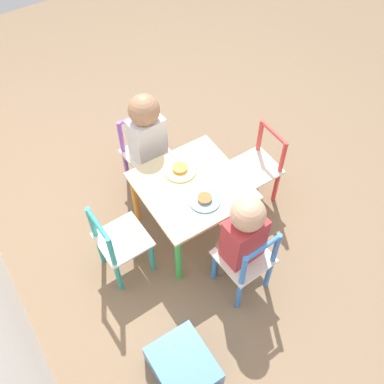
{
  "coord_description": "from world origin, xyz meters",
  "views": [
    {
      "loc": [
        -1.28,
        0.82,
        2.35
      ],
      "look_at": [
        0.0,
        0.0,
        0.36
      ],
      "focal_mm": 42.0,
      "sensor_mm": 36.0,
      "label": 1
    }
  ],
  "objects_px": {
    "chair_red": "(257,168)",
    "child_left": "(242,235)",
    "child_right": "(148,136)",
    "storage_bin": "(183,367)",
    "chair_blue": "(246,262)",
    "plate_left": "(205,199)",
    "chair_purple": "(145,154)",
    "kids_table": "(192,192)",
    "chair_teal": "(119,243)",
    "plate_right": "(180,169)"
  },
  "relations": [
    {
      "from": "chair_purple",
      "to": "chair_red",
      "type": "distance_m",
      "value": 0.7
    },
    {
      "from": "chair_blue",
      "to": "storage_bin",
      "type": "height_order",
      "value": "chair_blue"
    },
    {
      "from": "chair_purple",
      "to": "child_left",
      "type": "xyz_separation_m",
      "value": [
        -0.89,
        -0.07,
        0.19
      ]
    },
    {
      "from": "plate_right",
      "to": "chair_purple",
      "type": "bearing_deg",
      "value": 6.88
    },
    {
      "from": "chair_blue",
      "to": "chair_teal",
      "type": "height_order",
      "value": "same"
    },
    {
      "from": "child_right",
      "to": "child_left",
      "type": "relative_size",
      "value": 1.02
    },
    {
      "from": "plate_right",
      "to": "storage_bin",
      "type": "bearing_deg",
      "value": 148.82
    },
    {
      "from": "chair_blue",
      "to": "chair_teal",
      "type": "distance_m",
      "value": 0.68
    },
    {
      "from": "child_left",
      "to": "storage_bin",
      "type": "relative_size",
      "value": 2.28
    },
    {
      "from": "chair_purple",
      "to": "storage_bin",
      "type": "height_order",
      "value": "chair_purple"
    },
    {
      "from": "chair_red",
      "to": "kids_table",
      "type": "bearing_deg",
      "value": -90.0
    },
    {
      "from": "chair_blue",
      "to": "child_left",
      "type": "relative_size",
      "value": 0.72
    },
    {
      "from": "chair_blue",
      "to": "chair_red",
      "type": "height_order",
      "value": "same"
    },
    {
      "from": "chair_red",
      "to": "child_right",
      "type": "xyz_separation_m",
      "value": [
        0.41,
        0.51,
        0.2
      ]
    },
    {
      "from": "plate_right",
      "to": "storage_bin",
      "type": "relative_size",
      "value": 0.58
    },
    {
      "from": "child_right",
      "to": "plate_left",
      "type": "relative_size",
      "value": 4.31
    },
    {
      "from": "chair_blue",
      "to": "kids_table",
      "type": "bearing_deg",
      "value": -90.0
    },
    {
      "from": "chair_red",
      "to": "child_right",
      "type": "height_order",
      "value": "child_right"
    },
    {
      "from": "child_right",
      "to": "storage_bin",
      "type": "height_order",
      "value": "child_right"
    },
    {
      "from": "kids_table",
      "to": "chair_red",
      "type": "distance_m",
      "value": 0.49
    },
    {
      "from": "chair_teal",
      "to": "child_left",
      "type": "distance_m",
      "value": 0.67
    },
    {
      "from": "chair_red",
      "to": "child_left",
      "type": "distance_m",
      "value": 0.64
    },
    {
      "from": "child_right",
      "to": "storage_bin",
      "type": "xyz_separation_m",
      "value": [
        -1.12,
        0.47,
        -0.39
      ]
    },
    {
      "from": "kids_table",
      "to": "child_left",
      "type": "relative_size",
      "value": 0.76
    },
    {
      "from": "chair_purple",
      "to": "chair_teal",
      "type": "xyz_separation_m",
      "value": [
        -0.5,
        0.44,
        0.0
      ]
    },
    {
      "from": "kids_table",
      "to": "plate_right",
      "type": "height_order",
      "value": "plate_right"
    },
    {
      "from": "chair_purple",
      "to": "chair_blue",
      "type": "distance_m",
      "value": 0.96
    },
    {
      "from": "chair_teal",
      "to": "chair_red",
      "type": "xyz_separation_m",
      "value": [
        0.02,
        -0.96,
        0.0
      ]
    },
    {
      "from": "chair_purple",
      "to": "chair_teal",
      "type": "distance_m",
      "value": 0.66
    },
    {
      "from": "child_left",
      "to": "chair_blue",
      "type": "bearing_deg",
      "value": 90.0
    },
    {
      "from": "chair_teal",
      "to": "child_left",
      "type": "relative_size",
      "value": 0.72
    },
    {
      "from": "chair_blue",
      "to": "child_right",
      "type": "height_order",
      "value": "child_right"
    },
    {
      "from": "child_left",
      "to": "chair_purple",
      "type": "bearing_deg",
      "value": -89.31
    },
    {
      "from": "chair_blue",
      "to": "plate_left",
      "type": "xyz_separation_m",
      "value": [
        0.35,
        0.03,
        0.17
      ]
    },
    {
      "from": "child_left",
      "to": "plate_left",
      "type": "distance_m",
      "value": 0.29
    },
    {
      "from": "chair_red",
      "to": "plate_right",
      "type": "height_order",
      "value": "chair_red"
    },
    {
      "from": "chair_teal",
      "to": "plate_left",
      "type": "bearing_deg",
      "value": -104.77
    },
    {
      "from": "child_right",
      "to": "child_left",
      "type": "distance_m",
      "value": 0.83
    },
    {
      "from": "chair_purple",
      "to": "child_left",
      "type": "height_order",
      "value": "child_left"
    },
    {
      "from": "chair_blue",
      "to": "plate_left",
      "type": "bearing_deg",
      "value": -88.66
    },
    {
      "from": "chair_purple",
      "to": "chair_blue",
      "type": "relative_size",
      "value": 1.0
    },
    {
      "from": "kids_table",
      "to": "child_right",
      "type": "distance_m",
      "value": 0.43
    },
    {
      "from": "kids_table",
      "to": "child_right",
      "type": "xyz_separation_m",
      "value": [
        0.42,
        0.04,
        0.1
      ]
    },
    {
      "from": "plate_right",
      "to": "chair_blue",
      "type": "bearing_deg",
      "value": -176.99
    },
    {
      "from": "chair_teal",
      "to": "plate_left",
      "type": "height_order",
      "value": "chair_teal"
    },
    {
      "from": "chair_purple",
      "to": "plate_right",
      "type": "relative_size",
      "value": 2.82
    },
    {
      "from": "chair_red",
      "to": "child_right",
      "type": "bearing_deg",
      "value": -129.19
    },
    {
      "from": "chair_blue",
      "to": "plate_right",
      "type": "bearing_deg",
      "value": -90.78
    },
    {
      "from": "chair_red",
      "to": "child_right",
      "type": "relative_size",
      "value": 0.71
    },
    {
      "from": "child_left",
      "to": "kids_table",
      "type": "bearing_deg",
      "value": -90.0
    }
  ]
}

